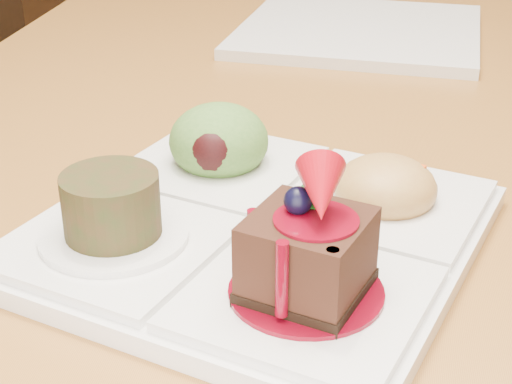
# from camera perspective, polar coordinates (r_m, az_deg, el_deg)

# --- Properties ---
(dining_table) EXTENTS (1.00, 1.80, 0.75)m
(dining_table) POSITION_cam_1_polar(r_m,az_deg,el_deg) (1.20, 12.81, 11.15)
(dining_table) COLOR olive
(dining_table) RESTS_ON ground
(chair_left) EXTENTS (0.45, 0.45, 0.97)m
(chair_left) POSITION_cam_1_polar(r_m,az_deg,el_deg) (1.45, -17.04, 7.65)
(chair_left) COLOR black
(chair_left) RESTS_ON ground
(sampler_plate) EXTENTS (0.31, 0.31, 0.10)m
(sampler_plate) POSITION_cam_1_polar(r_m,az_deg,el_deg) (0.47, 0.01, -1.48)
(sampler_plate) COLOR silver
(sampler_plate) RESTS_ON dining_table
(second_plate) EXTENTS (0.29, 0.29, 0.01)m
(second_plate) POSITION_cam_1_polar(r_m,az_deg,el_deg) (0.92, 7.54, 11.56)
(second_plate) COLOR silver
(second_plate) RESTS_ON dining_table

